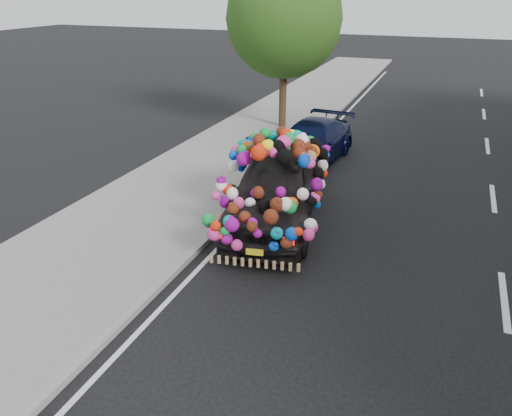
# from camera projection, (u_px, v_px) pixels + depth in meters

# --- Properties ---
(ground) EXTENTS (100.00, 100.00, 0.00)m
(ground) POSITION_uv_depth(u_px,v_px,m) (310.00, 263.00, 10.11)
(ground) COLOR black
(ground) RESTS_ON ground
(sidewalk) EXTENTS (4.00, 60.00, 0.12)m
(sidewalk) POSITION_uv_depth(u_px,v_px,m) (130.00, 226.00, 11.52)
(sidewalk) COLOR gray
(sidewalk) RESTS_ON ground
(kerb) EXTENTS (0.15, 60.00, 0.13)m
(kerb) POSITION_uv_depth(u_px,v_px,m) (206.00, 240.00, 10.87)
(kerb) COLOR gray
(kerb) RESTS_ON ground
(lane_markings) EXTENTS (6.00, 50.00, 0.01)m
(lane_markings) POSITION_uv_depth(u_px,v_px,m) (504.00, 300.00, 8.91)
(lane_markings) COLOR silver
(lane_markings) RESTS_ON ground
(tree_near_sidewalk) EXTENTS (4.20, 4.20, 6.13)m
(tree_near_sidewalk) POSITION_uv_depth(u_px,v_px,m) (284.00, 19.00, 17.79)
(tree_near_sidewalk) COLOR #332114
(tree_near_sidewalk) RESTS_ON ground
(plush_art_car) EXTENTS (3.08, 5.25, 2.26)m
(plush_art_car) POSITION_uv_depth(u_px,v_px,m) (275.00, 176.00, 11.40)
(plush_art_car) COLOR black
(plush_art_car) RESTS_ON ground
(navy_sedan) EXTENTS (2.18, 4.51, 1.27)m
(navy_sedan) POSITION_uv_depth(u_px,v_px,m) (310.00, 143.00, 15.51)
(navy_sedan) COLOR black
(navy_sedan) RESTS_ON ground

